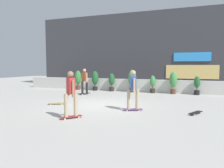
{
  "coord_description": "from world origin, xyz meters",
  "views": [
    {
      "loc": [
        4.07,
        -9.41,
        1.88
      ],
      "look_at": [
        0.0,
        1.5,
        0.9
      ],
      "focal_mm": 34.56,
      "sensor_mm": 36.0,
      "label": 1
    }
  ],
  "objects_px": {
    "skater_far_right": "(71,92)",
    "skater_by_wall_left": "(133,88)",
    "potted_plant_2": "(112,81)",
    "skateboard_aside": "(57,103)",
    "skater_far_left": "(85,80)",
    "potted_plant_5": "(173,81)",
    "potted_plant_1": "(95,79)",
    "potted_plant_3": "(132,79)",
    "potted_plant_0": "(78,79)",
    "potted_plant_6": "(197,85)",
    "potted_plant_4": "(153,84)",
    "skateboard_near_camera": "(196,113)"
  },
  "relations": [
    {
      "from": "potted_plant_3",
      "to": "skateboard_near_camera",
      "type": "height_order",
      "value": "potted_plant_3"
    },
    {
      "from": "potted_plant_3",
      "to": "skater_by_wall_left",
      "type": "relative_size",
      "value": 0.95
    },
    {
      "from": "skater_far_right",
      "to": "skateboard_near_camera",
      "type": "height_order",
      "value": "skater_far_right"
    },
    {
      "from": "potted_plant_6",
      "to": "potted_plant_4",
      "type": "bearing_deg",
      "value": 180.0
    },
    {
      "from": "potted_plant_0",
      "to": "skateboard_near_camera",
      "type": "xyz_separation_m",
      "value": [
        8.61,
        -6.06,
        -0.81
      ]
    },
    {
      "from": "potted_plant_5",
      "to": "potted_plant_2",
      "type": "bearing_deg",
      "value": 180.0
    },
    {
      "from": "potted_plant_1",
      "to": "potted_plant_5",
      "type": "height_order",
      "value": "potted_plant_1"
    },
    {
      "from": "potted_plant_0",
      "to": "potted_plant_5",
      "type": "xyz_separation_m",
      "value": [
        7.27,
        0.0,
        -0.02
      ]
    },
    {
      "from": "skateboard_near_camera",
      "to": "skater_by_wall_left",
      "type": "bearing_deg",
      "value": -174.71
    },
    {
      "from": "skater_far_right",
      "to": "skater_by_wall_left",
      "type": "bearing_deg",
      "value": 49.94
    },
    {
      "from": "skater_far_right",
      "to": "potted_plant_5",
      "type": "bearing_deg",
      "value": 71.16
    },
    {
      "from": "skater_far_left",
      "to": "skateboard_aside",
      "type": "height_order",
      "value": "skater_far_left"
    },
    {
      "from": "potted_plant_1",
      "to": "skater_by_wall_left",
      "type": "relative_size",
      "value": 0.88
    },
    {
      "from": "potted_plant_0",
      "to": "potted_plant_6",
      "type": "distance_m",
      "value": 8.76
    },
    {
      "from": "potted_plant_2",
      "to": "skater_far_left",
      "type": "height_order",
      "value": "skater_far_left"
    },
    {
      "from": "potted_plant_2",
      "to": "potted_plant_4",
      "type": "height_order",
      "value": "potted_plant_2"
    },
    {
      "from": "potted_plant_5",
      "to": "potted_plant_1",
      "type": "bearing_deg",
      "value": -180.0
    },
    {
      "from": "potted_plant_0",
      "to": "potted_plant_1",
      "type": "height_order",
      "value": "potted_plant_0"
    },
    {
      "from": "potted_plant_0",
      "to": "skater_far_right",
      "type": "distance_m",
      "value": 9.45
    },
    {
      "from": "potted_plant_0",
      "to": "skater_far_left",
      "type": "height_order",
      "value": "skater_far_left"
    },
    {
      "from": "potted_plant_1",
      "to": "skater_far_right",
      "type": "relative_size",
      "value": 0.88
    },
    {
      "from": "potted_plant_1",
      "to": "skater_far_left",
      "type": "relative_size",
      "value": 0.88
    },
    {
      "from": "potted_plant_1",
      "to": "skateboard_aside",
      "type": "relative_size",
      "value": 1.88
    },
    {
      "from": "potted_plant_1",
      "to": "potted_plant_6",
      "type": "bearing_deg",
      "value": 0.0
    },
    {
      "from": "skater_far_left",
      "to": "skater_by_wall_left",
      "type": "xyz_separation_m",
      "value": [
        4.32,
        -3.92,
        0.0
      ]
    },
    {
      "from": "potted_plant_6",
      "to": "skater_by_wall_left",
      "type": "bearing_deg",
      "value": -112.48
    },
    {
      "from": "potted_plant_1",
      "to": "skateboard_near_camera",
      "type": "xyz_separation_m",
      "value": [
        7.13,
        -6.06,
        -0.8
      ]
    },
    {
      "from": "potted_plant_0",
      "to": "skater_far_left",
      "type": "bearing_deg",
      "value": -52.34
    },
    {
      "from": "potted_plant_0",
      "to": "potted_plant_4",
      "type": "bearing_deg",
      "value": 0.0
    },
    {
      "from": "potted_plant_0",
      "to": "potted_plant_6",
      "type": "bearing_deg",
      "value": 0.0
    },
    {
      "from": "potted_plant_4",
      "to": "skater_by_wall_left",
      "type": "bearing_deg",
      "value": -87.57
    },
    {
      "from": "potted_plant_4",
      "to": "skater_by_wall_left",
      "type": "distance_m",
      "value": 6.3
    },
    {
      "from": "potted_plant_2",
      "to": "skater_far_right",
      "type": "xyz_separation_m",
      "value": [
        1.58,
        -8.35,
        0.19
      ]
    },
    {
      "from": "potted_plant_3",
      "to": "potted_plant_4",
      "type": "relative_size",
      "value": 1.32
    },
    {
      "from": "potted_plant_1",
      "to": "skateboard_aside",
      "type": "bearing_deg",
      "value": -82.66
    },
    {
      "from": "potted_plant_4",
      "to": "potted_plant_5",
      "type": "height_order",
      "value": "potted_plant_5"
    },
    {
      "from": "skater_far_right",
      "to": "potted_plant_2",
      "type": "bearing_deg",
      "value": 100.72
    },
    {
      "from": "potted_plant_5",
      "to": "potted_plant_0",
      "type": "bearing_deg",
      "value": -180.0
    },
    {
      "from": "skater_far_left",
      "to": "skater_far_right",
      "type": "bearing_deg",
      "value": -66.6
    },
    {
      "from": "potted_plant_2",
      "to": "skateboard_aside",
      "type": "bearing_deg",
      "value": -95.21
    },
    {
      "from": "potted_plant_5",
      "to": "skater_far_left",
      "type": "distance_m",
      "value": 5.93
    },
    {
      "from": "skater_far_left",
      "to": "skater_by_wall_left",
      "type": "relative_size",
      "value": 1.0
    },
    {
      "from": "potted_plant_0",
      "to": "potted_plant_4",
      "type": "height_order",
      "value": "potted_plant_0"
    },
    {
      "from": "potted_plant_2",
      "to": "potted_plant_1",
      "type": "bearing_deg",
      "value": -180.0
    },
    {
      "from": "potted_plant_2",
      "to": "potted_plant_6",
      "type": "relative_size",
      "value": 1.1
    },
    {
      "from": "skater_far_right",
      "to": "skateboard_near_camera",
      "type": "distance_m",
      "value": 4.86
    },
    {
      "from": "skateboard_near_camera",
      "to": "potted_plant_0",
      "type": "bearing_deg",
      "value": 144.87
    },
    {
      "from": "potted_plant_2",
      "to": "potted_plant_6",
      "type": "xyz_separation_m",
      "value": [
        5.92,
        0.0,
        -0.1
      ]
    },
    {
      "from": "potted_plant_4",
      "to": "skateboard_aside",
      "type": "height_order",
      "value": "potted_plant_4"
    },
    {
      "from": "potted_plant_4",
      "to": "potted_plant_5",
      "type": "relative_size",
      "value": 0.82
    }
  ]
}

